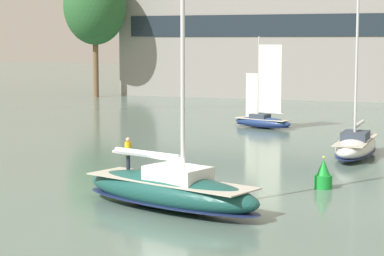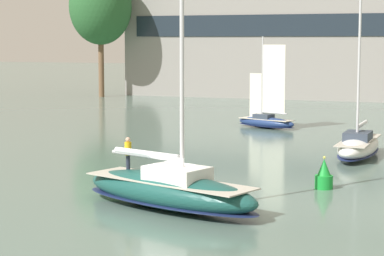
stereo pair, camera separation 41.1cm
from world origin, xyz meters
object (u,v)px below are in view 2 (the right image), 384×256
at_px(tree_shore_right, 100,7).
at_px(channel_buoy, 324,176).
at_px(sailboat_main, 169,189).
at_px(sailboat_moored_mid_channel, 359,145).
at_px(sailboat_moored_near_marina, 266,120).

xyz_separation_m(tree_shore_right, channel_buoy, (41.72, -53.79, -11.78)).
xyz_separation_m(sailboat_main, sailboat_moored_mid_channel, (5.90, 19.12, -0.14)).
bearing_deg(tree_shore_right, sailboat_main, -59.61).
bearing_deg(channel_buoy, sailboat_moored_mid_channel, 89.66).
relative_size(tree_shore_right, channel_buoy, 10.10).
height_order(sailboat_moored_near_marina, sailboat_moored_mid_channel, sailboat_moored_mid_channel).
height_order(tree_shore_right, sailboat_moored_mid_channel, tree_shore_right).
relative_size(sailboat_main, sailboat_moored_mid_channel, 1.18).
relative_size(tree_shore_right, sailboat_moored_near_marina, 2.17).
distance_m(sailboat_moored_near_marina, sailboat_moored_mid_channel, 17.37).
bearing_deg(tree_shore_right, sailboat_moored_mid_channel, -45.19).
bearing_deg(sailboat_main, sailboat_moored_mid_channel, 72.86).
relative_size(sailboat_moored_near_marina, channel_buoy, 4.66).
distance_m(sailboat_moored_near_marina, channel_buoy, 27.66).
height_order(sailboat_moored_near_marina, channel_buoy, sailboat_moored_near_marina).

